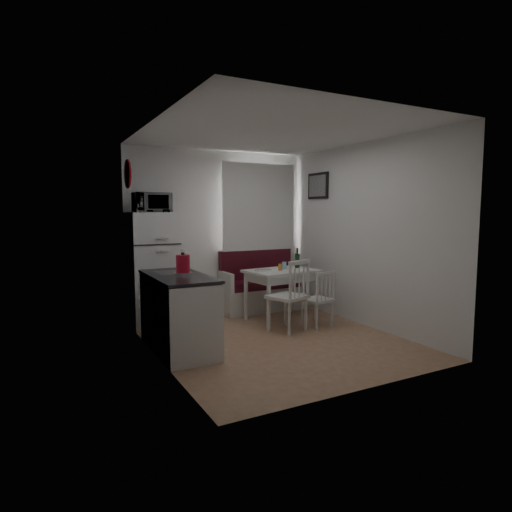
{
  "coord_description": "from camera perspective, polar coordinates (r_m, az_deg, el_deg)",
  "views": [
    {
      "loc": [
        -2.7,
        -4.64,
        1.64
      ],
      "look_at": [
        0.02,
        0.5,
        1.03
      ],
      "focal_mm": 30.0,
      "sensor_mm": 36.0,
      "label": 1
    }
  ],
  "objects": [
    {
      "name": "wall_left",
      "position": [
        4.81,
        -13.33,
        1.77
      ],
      "size": [
        0.02,
        3.5,
        2.6
      ],
      "primitive_type": "cube",
      "color": "white",
      "rests_on": "floor"
    },
    {
      "name": "kitchen_counter",
      "position": [
        5.16,
        -10.29,
        -7.37
      ],
      "size": [
        0.62,
        1.32,
        1.16
      ],
      "color": "silver",
      "rests_on": "floor"
    },
    {
      "name": "wall_front",
      "position": [
        3.97,
        15.13,
        0.87
      ],
      "size": [
        3.0,
        0.02,
        2.6
      ],
      "primitive_type": "cube",
      "color": "white",
      "rests_on": "floor"
    },
    {
      "name": "plate",
      "position": [
        6.3,
        0.98,
        -1.93
      ],
      "size": [
        0.25,
        0.25,
        0.02
      ],
      "primitive_type": "cylinder",
      "color": "white",
      "rests_on": "dining_table"
    },
    {
      "name": "wall_back",
      "position": [
        6.95,
        -4.97,
        3.17
      ],
      "size": [
        3.0,
        0.02,
        2.6
      ],
      "primitive_type": "cube",
      "color": "white",
      "rests_on": "floor"
    },
    {
      "name": "ceiling",
      "position": [
        5.46,
        2.38,
        16.12
      ],
      "size": [
        3.0,
        3.5,
        0.02
      ],
      "primitive_type": "cube",
      "color": "white",
      "rests_on": "wall_back"
    },
    {
      "name": "microwave",
      "position": [
        6.18,
        -13.73,
        6.94
      ],
      "size": [
        0.5,
        0.34,
        0.27
      ],
      "primitive_type": "imported",
      "color": "white",
      "rests_on": "fridge"
    },
    {
      "name": "drinking_glass_orange",
      "position": [
        6.36,
        3.26,
        -1.49
      ],
      "size": [
        0.06,
        0.06,
        0.1
      ],
      "primitive_type": "cylinder",
      "color": "orange",
      "rests_on": "dining_table"
    },
    {
      "name": "fridge",
      "position": [
        6.28,
        -13.62,
        -1.75
      ],
      "size": [
        0.65,
        0.65,
        1.62
      ],
      "primitive_type": "cube",
      "color": "white",
      "rests_on": "floor"
    },
    {
      "name": "wine_bottle",
      "position": [
        6.69,
        5.53,
        -0.24
      ],
      "size": [
        0.08,
        0.08,
        0.31
      ],
      "primitive_type": null,
      "color": "#12391A",
      "rests_on": "dining_table"
    },
    {
      "name": "bench",
      "position": [
        7.12,
        0.62,
        -4.62
      ],
      "size": [
        1.38,
        0.53,
        0.99
      ],
      "color": "silver",
      "rests_on": "floor"
    },
    {
      "name": "floor",
      "position": [
        5.62,
        2.27,
        -10.99
      ],
      "size": [
        3.0,
        3.5,
        0.02
      ],
      "primitive_type": "cube",
      "color": "#9E7354",
      "rests_on": "ground"
    },
    {
      "name": "chair_left",
      "position": [
        5.77,
        4.75,
        -4.28
      ],
      "size": [
        0.59,
        0.59,
        0.53
      ],
      "rotation": [
        0.0,
        0.0,
        0.36
      ],
      "color": "silver",
      "rests_on": "floor"
    },
    {
      "name": "window",
      "position": [
        7.21,
        0.26,
        5.88
      ],
      "size": [
        1.22,
        0.06,
        1.47
      ],
      "primitive_type": "cube",
      "color": "silver",
      "rests_on": "wall_back"
    },
    {
      "name": "drinking_glass_blue",
      "position": [
        6.51,
        3.78,
        -1.27
      ],
      "size": [
        0.07,
        0.07,
        0.11
      ],
      "primitive_type": "cylinder",
      "color": "#85C6E2",
      "rests_on": "dining_table"
    },
    {
      "name": "wall_right",
      "position": [
        6.27,
        14.27,
        2.7
      ],
      "size": [
        0.02,
        3.5,
        2.6
      ],
      "primitive_type": "cube",
      "color": "white",
      "rests_on": "floor"
    },
    {
      "name": "curtain",
      "position": [
        7.15,
        0.52,
        6.27
      ],
      "size": [
        1.35,
        0.02,
        1.5
      ],
      "primitive_type": "cube",
      "color": "white",
      "rests_on": "wall_back"
    },
    {
      "name": "picture_frame",
      "position": [
        7.11,
        8.25,
        9.24
      ],
      "size": [
        0.04,
        0.52,
        0.42
      ],
      "primitive_type": "cube",
      "color": "black",
      "rests_on": "wall_right"
    },
    {
      "name": "dining_table",
      "position": [
        6.45,
        3.4,
        -2.61
      ],
      "size": [
        1.09,
        0.82,
        0.76
      ],
      "rotation": [
        0.0,
        0.0,
        0.11
      ],
      "color": "silver",
      "rests_on": "floor"
    },
    {
      "name": "chair_right",
      "position": [
        6.08,
        8.62,
        -4.9
      ],
      "size": [
        0.43,
        0.42,
        0.43
      ],
      "rotation": [
        0.0,
        0.0,
        0.17
      ],
      "color": "silver",
      "rests_on": "floor"
    },
    {
      "name": "kettle",
      "position": [
        5.04,
        -9.72,
        -1.06
      ],
      "size": [
        0.19,
        0.19,
        0.26
      ],
      "primitive_type": "cylinder",
      "color": "red",
      "rests_on": "kitchen_counter"
    },
    {
      "name": "wall_sign",
      "position": [
        6.24,
        -16.67,
        10.44
      ],
      "size": [
        0.03,
        0.4,
        0.4
      ],
      "primitive_type": "cylinder",
      "rotation": [
        0.0,
        1.57,
        0.0
      ],
      "color": "#1A379C",
      "rests_on": "wall_left"
    }
  ]
}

